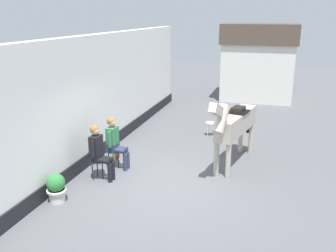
{
  "coord_description": "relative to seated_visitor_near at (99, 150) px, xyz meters",
  "views": [
    {
      "loc": [
        2.29,
        -7.98,
        3.93
      ],
      "look_at": [
        -0.4,
        1.2,
        1.05
      ],
      "focal_mm": 39.96,
      "sensor_mm": 36.0,
      "label": 1
    }
  ],
  "objects": [
    {
      "name": "ground_plane",
      "position": [
        1.71,
        3.3,
        -0.78
      ],
      "size": [
        40.0,
        40.0,
        0.0
      ],
      "primitive_type": "plane",
      "color": "#56565B"
    },
    {
      "name": "pub_facade_wall",
      "position": [
        -0.83,
        1.8,
        0.76
      ],
      "size": [
        0.34,
        14.0,
        3.4
      ],
      "color": "white",
      "rests_on": "ground_plane"
    },
    {
      "name": "distant_cottage",
      "position": [
        3.11,
        10.46,
        1.02
      ],
      "size": [
        3.4,
        2.6,
        3.5
      ],
      "color": "silver",
      "rests_on": "ground_plane"
    },
    {
      "name": "seated_visitor_near",
      "position": [
        0.0,
        0.0,
        0.0
      ],
      "size": [
        0.61,
        0.49,
        1.39
      ],
      "color": "#194C99",
      "rests_on": "ground_plane"
    },
    {
      "name": "seated_visitor_far",
      "position": [
        0.08,
        0.76,
        0.0
      ],
      "size": [
        0.61,
        0.49,
        1.39
      ],
      "color": "#194C99",
      "rests_on": "ground_plane"
    },
    {
      "name": "saddled_horse_center",
      "position": [
        3.04,
        1.83,
        0.38
      ],
      "size": [
        0.91,
        2.96,
        2.06
      ],
      "color": "#B2A899",
      "rests_on": "ground_plane"
    },
    {
      "name": "flower_planter_near",
      "position": [
        -0.38,
        -1.31,
        -0.44
      ],
      "size": [
        0.43,
        0.43,
        0.64
      ],
      "color": "beige",
      "rests_on": "ground_plane"
    },
    {
      "name": "spare_stool_white",
      "position": [
        2.01,
        4.18,
        -0.38
      ],
      "size": [
        0.32,
        0.32,
        0.46
      ],
      "color": "white",
      "rests_on": "ground_plane"
    },
    {
      "name": "satchel_bag",
      "position": [
        -0.18,
        1.44,
        -0.68
      ],
      "size": [
        0.2,
        0.3,
        0.2
      ],
      "primitive_type": "cube",
      "rotation": [
        0.0,
        0.0,
        1.87
      ],
      "color": "brown",
      "rests_on": "ground_plane"
    }
  ]
}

